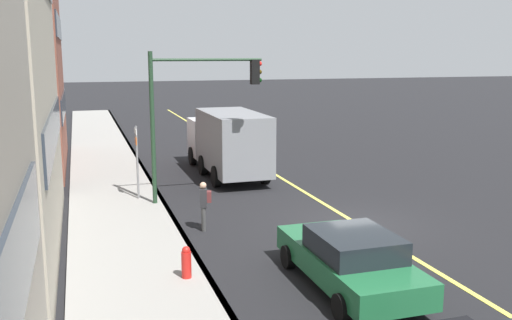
{
  "coord_description": "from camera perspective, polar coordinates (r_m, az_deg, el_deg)",
  "views": [
    {
      "loc": [
        -16.06,
        8.51,
        5.48
      ],
      "look_at": [
        0.83,
        3.18,
        2.14
      ],
      "focal_mm": 39.71,
      "sensor_mm": 36.0,
      "label": 1
    }
  ],
  "objects": [
    {
      "name": "sidewalk_slab",
      "position": [
        16.99,
        -12.69,
        -8.16
      ],
      "size": [
        80.0,
        3.38,
        0.15
      ],
      "primitive_type": "cube",
      "color": "gray",
      "rests_on": "ground"
    },
    {
      "name": "fire_hydrant",
      "position": [
        13.96,
        -7.03,
        -10.47
      ],
      "size": [
        0.24,
        0.24,
        0.94
      ],
      "color": "red",
      "rests_on": "ground"
    },
    {
      "name": "pedestrian_with_backpack",
      "position": [
        17.8,
        -5.24,
        -4.3
      ],
      "size": [
        0.41,
        0.42,
        1.56
      ],
      "color": "#383838",
      "rests_on": "ground"
    },
    {
      "name": "car_green",
      "position": [
        13.71,
        9.42,
        -9.78
      ],
      "size": [
        4.75,
        2.08,
        1.42
      ],
      "color": "#1E6038",
      "rests_on": "ground"
    },
    {
      "name": "lane_stripe_center",
      "position": [
        18.98,
        10.02,
        -6.26
      ],
      "size": [
        80.0,
        0.16,
        0.01
      ],
      "primitive_type": "cube",
      "color": "#D8CC4C",
      "rests_on": "ground"
    },
    {
      "name": "traffic_light_mast",
      "position": [
        20.54,
        -6.04,
        6.01
      ],
      "size": [
        0.28,
        4.15,
        5.57
      ],
      "color": "#1E3823",
      "rests_on": "ground"
    },
    {
      "name": "ground",
      "position": [
        18.98,
        10.02,
        -6.28
      ],
      "size": [
        200.0,
        200.0,
        0.0
      ],
      "primitive_type": "plane",
      "color": "black"
    },
    {
      "name": "truck_gray",
      "position": [
        25.69,
        -2.87,
        1.94
      ],
      "size": [
        7.39,
        2.41,
        2.96
      ],
      "color": "silver",
      "rests_on": "ground"
    },
    {
      "name": "curb_edge",
      "position": [
        17.18,
        -7.28,
        -7.77
      ],
      "size": [
        80.0,
        0.16,
        0.15
      ],
      "primitive_type": "cube",
      "color": "slate",
      "rests_on": "ground"
    },
    {
      "name": "street_sign_post",
      "position": [
        21.35,
        -11.9,
        0.22
      ],
      "size": [
        0.6,
        0.08,
        2.88
      ],
      "color": "slate",
      "rests_on": "ground"
    }
  ]
}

